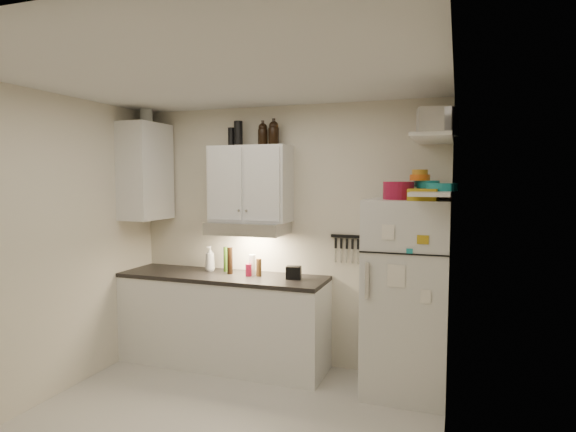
% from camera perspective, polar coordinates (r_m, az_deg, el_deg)
% --- Properties ---
extents(ceiling, '(3.20, 3.00, 0.02)m').
position_cam_1_polar(ceiling, '(3.55, -9.05, 16.32)').
color(ceiling, silver).
rests_on(ceiling, ground).
extents(back_wall, '(3.20, 0.02, 2.60)m').
position_cam_1_polar(back_wall, '(4.89, -0.38, -2.32)').
color(back_wall, beige).
rests_on(back_wall, ground).
extents(left_wall, '(0.02, 3.00, 2.60)m').
position_cam_1_polar(left_wall, '(4.50, -27.17, -3.40)').
color(left_wall, beige).
rests_on(left_wall, ground).
extents(right_wall, '(0.02, 3.00, 2.60)m').
position_cam_1_polar(right_wall, '(3.11, 18.53, -6.47)').
color(right_wall, beige).
rests_on(right_wall, ground).
extents(base_cabinet, '(2.10, 0.60, 0.88)m').
position_cam_1_polar(base_cabinet, '(5.00, -7.69, -12.28)').
color(base_cabinet, silver).
rests_on(base_cabinet, floor).
extents(countertop, '(2.10, 0.62, 0.04)m').
position_cam_1_polar(countertop, '(4.89, -7.75, -7.11)').
color(countertop, black).
rests_on(countertop, base_cabinet).
extents(upper_cabinet, '(0.80, 0.33, 0.75)m').
position_cam_1_polar(upper_cabinet, '(4.80, -4.47, 3.82)').
color(upper_cabinet, silver).
rests_on(upper_cabinet, back_wall).
extents(side_cabinet, '(0.33, 0.55, 1.00)m').
position_cam_1_polar(side_cabinet, '(5.26, -16.52, 5.07)').
color(side_cabinet, silver).
rests_on(side_cabinet, left_wall).
extents(range_hood, '(0.76, 0.46, 0.12)m').
position_cam_1_polar(range_hood, '(4.77, -4.75, -1.42)').
color(range_hood, silver).
rests_on(range_hood, back_wall).
extents(fridge, '(0.70, 0.68, 1.70)m').
position_cam_1_polar(fridge, '(4.36, 13.85, -9.31)').
color(fridge, silver).
rests_on(fridge, floor).
extents(shelf_hi, '(0.30, 0.95, 0.03)m').
position_cam_1_polar(shelf_hi, '(4.10, 16.84, 8.79)').
color(shelf_hi, silver).
rests_on(shelf_hi, right_wall).
extents(shelf_lo, '(0.30, 0.95, 0.03)m').
position_cam_1_polar(shelf_lo, '(4.09, 16.70, 2.63)').
color(shelf_lo, silver).
rests_on(shelf_lo, right_wall).
extents(knife_strip, '(0.42, 0.02, 0.03)m').
position_cam_1_polar(knife_strip, '(4.67, 7.62, -2.43)').
color(knife_strip, black).
rests_on(knife_strip, back_wall).
extents(dutch_oven, '(0.28, 0.28, 0.15)m').
position_cam_1_polar(dutch_oven, '(4.20, 12.95, 2.96)').
color(dutch_oven, maroon).
rests_on(dutch_oven, fridge).
extents(book_stack, '(0.24, 0.29, 0.09)m').
position_cam_1_polar(book_stack, '(4.06, 15.77, 2.46)').
color(book_stack, '#AF8C15').
rests_on(book_stack, fridge).
extents(spice_jar, '(0.07, 0.07, 0.11)m').
position_cam_1_polar(spice_jar, '(4.22, 14.53, 2.64)').
color(spice_jar, silver).
rests_on(spice_jar, fridge).
extents(stock_pot, '(0.28, 0.28, 0.19)m').
position_cam_1_polar(stock_pot, '(4.45, 16.78, 9.84)').
color(stock_pot, silver).
rests_on(stock_pot, shelf_hi).
extents(tin_a, '(0.26, 0.25, 0.22)m').
position_cam_1_polar(tin_a, '(4.07, 17.73, 10.54)').
color(tin_a, '#AAAAAD').
rests_on(tin_a, shelf_hi).
extents(tin_b, '(0.20, 0.20, 0.18)m').
position_cam_1_polar(tin_b, '(3.71, 16.47, 10.86)').
color(tin_b, '#AAAAAD').
rests_on(tin_b, shelf_hi).
extents(bowl_teal, '(0.21, 0.21, 0.09)m').
position_cam_1_polar(bowl_teal, '(4.32, 16.12, 3.49)').
color(bowl_teal, teal).
rests_on(bowl_teal, shelf_lo).
extents(bowl_orange, '(0.17, 0.17, 0.05)m').
position_cam_1_polar(bowl_orange, '(4.27, 15.35, 4.41)').
color(bowl_orange, '#D95F14').
rests_on(bowl_orange, bowl_teal).
extents(bowl_yellow, '(0.13, 0.13, 0.04)m').
position_cam_1_polar(bowl_yellow, '(4.28, 15.36, 5.04)').
color(bowl_yellow, '#B98220').
rests_on(bowl_yellow, bowl_orange).
extents(plates, '(0.27, 0.27, 0.06)m').
position_cam_1_polar(plates, '(4.14, 17.78, 3.28)').
color(plates, teal).
rests_on(plates, shelf_lo).
extents(growler_a, '(0.12, 0.12, 0.23)m').
position_cam_1_polar(growler_a, '(4.83, -3.00, 9.66)').
color(growler_a, black).
rests_on(growler_a, upper_cabinet).
extents(growler_b, '(0.12, 0.12, 0.25)m').
position_cam_1_polar(growler_b, '(4.78, -1.70, 9.80)').
color(growler_b, black).
rests_on(growler_b, upper_cabinet).
extents(thermos_a, '(0.11, 0.11, 0.25)m').
position_cam_1_polar(thermos_a, '(4.91, -5.91, 9.67)').
color(thermos_a, black).
rests_on(thermos_a, upper_cabinet).
extents(thermos_b, '(0.08, 0.08, 0.19)m').
position_cam_1_polar(thermos_b, '(4.96, -6.74, 9.27)').
color(thermos_b, black).
rests_on(thermos_b, upper_cabinet).
extents(side_jar, '(0.16, 0.16, 0.18)m').
position_cam_1_polar(side_jar, '(5.35, -16.47, 11.37)').
color(side_jar, silver).
rests_on(side_jar, side_cabinet).
extents(soap_bottle, '(0.13, 0.13, 0.29)m').
position_cam_1_polar(soap_bottle, '(5.06, -9.24, -4.84)').
color(soap_bottle, silver).
rests_on(soap_bottle, countertop).
extents(pepper_mill, '(0.06, 0.06, 0.17)m').
position_cam_1_polar(pepper_mill, '(4.75, -3.48, -6.10)').
color(pepper_mill, brown).
rests_on(pepper_mill, countertop).
extents(oil_bottle, '(0.06, 0.06, 0.26)m').
position_cam_1_polar(oil_bottle, '(5.02, -7.38, -5.10)').
color(oil_bottle, '#3B6719').
rests_on(oil_bottle, countertop).
extents(vinegar_bottle, '(0.07, 0.07, 0.27)m').
position_cam_1_polar(vinegar_bottle, '(4.88, -6.89, -5.28)').
color(vinegar_bottle, black).
rests_on(vinegar_bottle, countertop).
extents(clear_bottle, '(0.07, 0.07, 0.20)m').
position_cam_1_polar(clear_bottle, '(4.82, -4.27, -5.78)').
color(clear_bottle, silver).
rests_on(clear_bottle, countertop).
extents(red_jar, '(0.06, 0.06, 0.12)m').
position_cam_1_polar(red_jar, '(4.76, -4.70, -6.40)').
color(red_jar, maroon).
rests_on(red_jar, countertop).
extents(caddy, '(0.16, 0.12, 0.12)m').
position_cam_1_polar(caddy, '(4.62, 0.67, -6.72)').
color(caddy, black).
rests_on(caddy, countertop).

